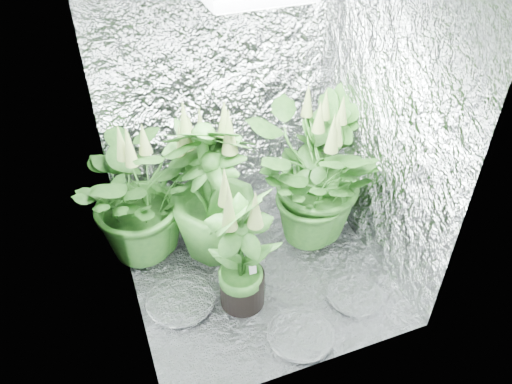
{
  "coord_description": "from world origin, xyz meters",
  "views": [
    {
      "loc": [
        -0.83,
        -2.17,
        2.51
      ],
      "look_at": [
        -0.0,
        0.0,
        0.66
      ],
      "focal_mm": 35.0,
      "sensor_mm": 36.0,
      "label": 1
    }
  ],
  "objects": [
    {
      "name": "plant_b",
      "position": [
        -0.25,
        0.53,
        0.42
      ],
      "size": [
        0.62,
        0.62,
        0.94
      ],
      "rotation": [
        0.0,
        0.0,
        0.57
      ],
      "color": "black",
      "rests_on": "ground"
    },
    {
      "name": "circulation_fan",
      "position": [
        0.62,
        0.63,
        0.14
      ],
      "size": [
        0.18,
        0.27,
        0.33
      ],
      "rotation": [
        0.0,
        0.0,
        -0.43
      ],
      "color": "black",
      "rests_on": "ground"
    },
    {
      "name": "plant_label",
      "position": [
        -0.12,
        -0.26,
        0.3
      ],
      "size": [
        0.04,
        0.02,
        0.07
      ],
      "primitive_type": "cube",
      "rotation": [
        -0.21,
        0.0,
        0.01
      ],
      "color": "white",
      "rests_on": "plant_f"
    },
    {
      "name": "plant_d",
      "position": [
        -0.19,
        0.27,
        0.52
      ],
      "size": [
        0.77,
        0.77,
        1.14
      ],
      "rotation": [
        0.0,
        0.0,
        2.71
      ],
      "color": "black",
      "rests_on": "ground"
    },
    {
      "name": "walls",
      "position": [
        0.0,
        0.0,
        1.0
      ],
      "size": [
        1.62,
        1.62,
        2.0
      ],
      "color": "silver",
      "rests_on": "ground"
    },
    {
      "name": "plant_f",
      "position": [
        -0.18,
        -0.23,
        0.44
      ],
      "size": [
        0.64,
        0.64,
        0.97
      ],
      "rotation": [
        0.0,
        0.0,
        3.71
      ],
      "color": "black",
      "rests_on": "ground"
    },
    {
      "name": "ground",
      "position": [
        0.0,
        0.0,
        0.0
      ],
      "size": [
        1.6,
        1.6,
        0.0
      ],
      "primitive_type": "plane",
      "color": "silver",
      "rests_on": "ground"
    },
    {
      "name": "plant_e",
      "position": [
        0.49,
        0.15,
        0.5
      ],
      "size": [
        1.18,
        1.18,
        1.06
      ],
      "rotation": [
        0.0,
        0.0,
        3.64
      ],
      "color": "black",
      "rests_on": "ground"
    },
    {
      "name": "plant_c",
      "position": [
        0.64,
        0.36,
        0.5
      ],
      "size": [
        0.69,
        0.69,
        1.06
      ],
      "rotation": [
        0.0,
        0.0,
        1.22
      ],
      "color": "black",
      "rests_on": "ground"
    },
    {
      "name": "plant_a",
      "position": [
        -0.64,
        0.45,
        0.49
      ],
      "size": [
        0.97,
        0.97,
        1.02
      ],
      "rotation": [
        0.0,
        0.0,
        0.17
      ],
      "color": "black",
      "rests_on": "ground"
    }
  ]
}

